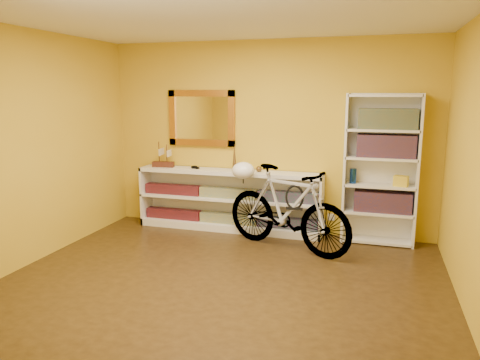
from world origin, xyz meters
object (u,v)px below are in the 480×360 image
(bookcase, at_px, (380,170))
(bicycle, at_px, (287,208))
(console_unit, at_px, (229,200))
(helmet, at_px, (243,170))

(bookcase, xyz_separation_m, bicycle, (-1.07, -0.60, -0.43))
(console_unit, relative_size, bicycle, 1.47)
(bicycle, height_order, helmet, bicycle)
(bookcase, distance_m, bicycle, 1.30)
(bicycle, xyz_separation_m, helmet, (-0.63, 0.25, 0.40))
(bookcase, xyz_separation_m, helmet, (-1.69, -0.35, -0.03))
(console_unit, xyz_separation_m, bookcase, (2.00, 0.03, 0.52))
(console_unit, height_order, bookcase, bookcase)
(console_unit, bearing_deg, bookcase, 0.72)
(console_unit, xyz_separation_m, bicycle, (0.93, -0.58, 0.10))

